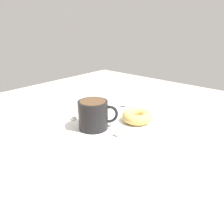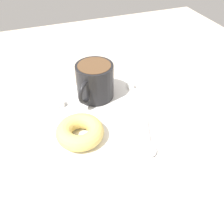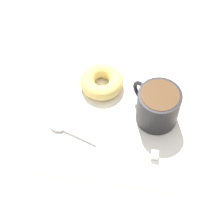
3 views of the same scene
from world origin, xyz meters
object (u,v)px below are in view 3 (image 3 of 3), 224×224
Objects in this scene: donut at (102,82)px; coffee_cup at (157,107)px; sugar_cube at (153,82)px; spoon at (62,129)px; sugar_cube_extra at (155,155)px.

coffee_cup is at bearing -120.66° from donut.
donut is at bearing 98.96° from sugar_cube.
spoon is at bearing 104.12° from coffee_cup.
donut reaches higher than spoon.
sugar_cube and sugar_cube_extra have the same top height.
spoon is 20.49cm from sugar_cube_extra.
coffee_cup is at bearing -174.77° from sugar_cube.
coffee_cup is 10.14cm from sugar_cube.
sugar_cube is at bearing 3.03° from sugar_cube_extra.
donut reaches higher than sugar_cube.
sugar_cube_extra is at bearing -179.17° from coffee_cup.
coffee_cup reaches higher than sugar_cube.
coffee_cup is 0.95× the size of spoon.
sugar_cube is 18.83cm from sugar_cube_extra.
coffee_cup is at bearing -75.88° from spoon.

